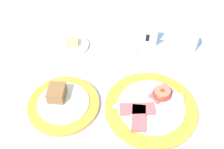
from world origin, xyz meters
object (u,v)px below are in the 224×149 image
bread_plate (63,103)px  number_card (148,36)px  breakfast_plate (151,106)px  sugar_cup (186,40)px  butter_dish (72,45)px  teaspoon_by_saucer (137,53)px

bread_plate → number_card: number_card is taller
breakfast_plate → bread_plate: (-0.24, -0.02, 0.00)m
sugar_cup → breakfast_plate: bearing=-111.4°
sugar_cup → butter_dish: size_ratio=0.72×
number_card → sugar_cup: bearing=3.3°
butter_dish → number_card: (0.25, 0.04, 0.03)m
breakfast_plate → teaspoon_by_saucer: size_ratio=1.45×
bread_plate → number_card: (0.22, 0.28, 0.03)m
number_card → teaspoon_by_saucer: bearing=-118.1°
sugar_cup → butter_dish: 0.38m
breakfast_plate → bread_plate: 0.24m
bread_plate → breakfast_plate: bearing=4.7°
breakfast_plate → teaspoon_by_saucer: (-0.05, 0.21, -0.01)m
breakfast_plate → butter_dish: 0.35m
breakfast_plate → bread_plate: bearing=-175.3°
bread_plate → teaspoon_by_saucer: (0.19, 0.23, -0.01)m
teaspoon_by_saucer → bread_plate: bearing=109.1°
sugar_cup → butter_dish: bearing=-173.3°
teaspoon_by_saucer → butter_dish: bearing=55.4°
breakfast_plate → bread_plate: size_ratio=1.28×
bread_plate → teaspoon_by_saucer: size_ratio=1.13×
number_card → butter_dish: bearing=-167.7°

